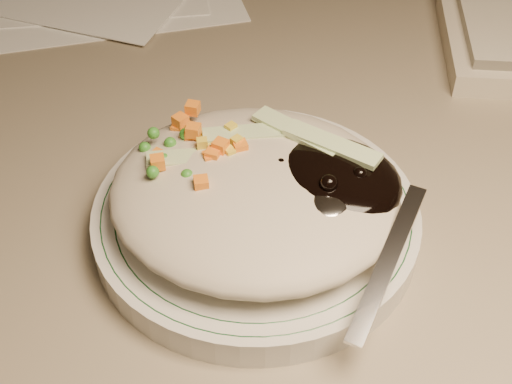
# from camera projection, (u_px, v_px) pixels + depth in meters

# --- Properties ---
(desk) EXTENTS (1.40, 0.70, 0.74)m
(desk) POSITION_uv_depth(u_px,v_px,m) (384.00, 244.00, 0.76)
(desk) COLOR #80735D
(desk) RESTS_ON ground
(plate) EXTENTS (0.22, 0.22, 0.02)m
(plate) POSITION_uv_depth(u_px,v_px,m) (256.00, 219.00, 0.49)
(plate) COLOR silver
(plate) RESTS_ON desk
(plate_rim) EXTENTS (0.21, 0.21, 0.00)m
(plate_rim) POSITION_uv_depth(u_px,v_px,m) (256.00, 209.00, 0.48)
(plate_rim) COLOR #144723
(plate_rim) RESTS_ON plate
(meal) EXTENTS (0.21, 0.19, 0.05)m
(meal) POSITION_uv_depth(u_px,v_px,m) (262.00, 188.00, 0.47)
(meal) COLOR #B2A790
(meal) RESTS_ON plate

